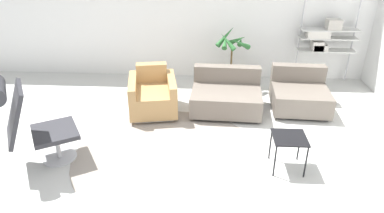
# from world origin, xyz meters

# --- Properties ---
(ground_plane) EXTENTS (12.00, 12.00, 0.00)m
(ground_plane) POSITION_xyz_m (0.00, 0.00, 0.00)
(ground_plane) COLOR silver
(wall_back) EXTENTS (12.00, 0.09, 2.80)m
(wall_back) POSITION_xyz_m (-0.00, 3.01, 1.40)
(wall_back) COLOR white
(wall_back) RESTS_ON ground_plane
(round_rug) EXTENTS (2.59, 2.59, 0.01)m
(round_rug) POSITION_xyz_m (-0.29, -0.00, 0.00)
(round_rug) COLOR gray
(round_rug) RESTS_ON ground_plane
(lounge_chair) EXTENTS (1.06, 0.95, 1.21)m
(lounge_chair) POSITION_xyz_m (-1.99, -0.31, 0.73)
(lounge_chair) COLOR #BCBCC1
(lounge_chair) RESTS_ON ground_plane
(armchair_red) EXTENTS (0.91, 1.03, 0.74)m
(armchair_red) POSITION_xyz_m (-0.70, 1.29, 0.28)
(armchair_red) COLOR silver
(armchair_red) RESTS_ON ground_plane
(couch_low) EXTENTS (1.19, 1.00, 0.67)m
(couch_low) POSITION_xyz_m (0.53, 1.43, 0.25)
(couch_low) COLOR black
(couch_low) RESTS_ON ground_plane
(couch_second) EXTENTS (0.96, 0.99, 0.67)m
(couch_second) POSITION_xyz_m (1.78, 1.56, 0.25)
(couch_second) COLOR black
(couch_second) RESTS_ON ground_plane
(side_table) EXTENTS (0.41, 0.41, 0.46)m
(side_table) POSITION_xyz_m (1.26, -0.19, 0.41)
(side_table) COLOR black
(side_table) RESTS_ON ground_plane
(potted_plant) EXTENTS (0.68, 0.69, 1.16)m
(potted_plant) POSITION_xyz_m (0.65, 2.41, 0.52)
(potted_plant) COLOR brown
(potted_plant) RESTS_ON ground_plane
(shelf_unit) EXTENTS (1.09, 0.28, 1.62)m
(shelf_unit) POSITION_xyz_m (2.42, 2.75, 0.93)
(shelf_unit) COLOR #BCBCC1
(shelf_unit) RESTS_ON ground_plane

